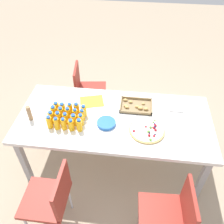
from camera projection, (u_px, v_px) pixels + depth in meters
ground_plane at (114, 160)px, 3.00m from camera, size 12.00×12.00×0.00m
party_table at (114, 122)px, 2.54m from camera, size 2.04×0.93×0.74m
chair_near_right at (171, 214)px, 1.99m from camera, size 0.42×0.42×0.83m
chair_near_left at (51, 197)px, 2.10m from camera, size 0.40×0.40×0.83m
chair_far_left at (86, 88)px, 3.28m from camera, size 0.45×0.45×0.83m
juice_bottle_0 at (49, 122)px, 2.35m from camera, size 0.06×0.06×0.15m
juice_bottle_1 at (57, 124)px, 2.34m from camera, size 0.05×0.05×0.14m
juice_bottle_2 at (64, 124)px, 2.33m from camera, size 0.05×0.05×0.14m
juice_bottle_3 at (71, 125)px, 2.33m from camera, size 0.06×0.06×0.14m
juice_bottle_4 at (79, 125)px, 2.32m from camera, size 0.06×0.06×0.15m
juice_bottle_5 at (51, 117)px, 2.40m from camera, size 0.06×0.06×0.15m
juice_bottle_6 at (58, 118)px, 2.40m from camera, size 0.06×0.06×0.15m
juice_bottle_7 at (66, 119)px, 2.39m from camera, size 0.06×0.06×0.14m
juice_bottle_8 at (74, 120)px, 2.38m from camera, size 0.06×0.06×0.13m
juice_bottle_9 at (81, 120)px, 2.38m from camera, size 0.06×0.06×0.14m
juice_bottle_10 at (54, 112)px, 2.46m from camera, size 0.06×0.06×0.15m
juice_bottle_11 at (61, 113)px, 2.45m from camera, size 0.06×0.06×0.14m
juice_bottle_12 at (68, 113)px, 2.45m from camera, size 0.06×0.06×0.14m
juice_bottle_13 at (75, 115)px, 2.43m from camera, size 0.05×0.05×0.14m
juice_bottle_14 at (82, 115)px, 2.44m from camera, size 0.05×0.05×0.13m
juice_bottle_15 at (56, 108)px, 2.51m from camera, size 0.06×0.06×0.14m
juice_bottle_16 at (63, 109)px, 2.50m from camera, size 0.06×0.06×0.14m
juice_bottle_17 at (70, 109)px, 2.50m from camera, size 0.05×0.05×0.14m
juice_bottle_18 at (77, 109)px, 2.49m from camera, size 0.06×0.06×0.15m
juice_bottle_19 at (84, 111)px, 2.49m from camera, size 0.06×0.06×0.13m
fruit_pizza at (147, 130)px, 2.35m from camera, size 0.35×0.35×0.05m
snack_tray at (136, 106)px, 2.62m from camera, size 0.35×0.25×0.04m
plate_stack at (106, 123)px, 2.41m from camera, size 0.19×0.19×0.03m
napkin_stack at (176, 107)px, 2.61m from camera, size 0.15×0.15×0.02m
cardboard_tube at (29, 113)px, 2.42m from camera, size 0.04×0.04×0.17m
paper_folder at (92, 101)px, 2.69m from camera, size 0.30×0.26×0.01m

